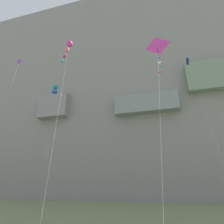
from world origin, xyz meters
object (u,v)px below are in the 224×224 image
at_px(kite_diamond_low_center, 18,66).
at_px(kite_box_far_left, 55,89).
at_px(kite_diamond_upper_left, 190,69).
at_px(kite_windsock_near_cliff, 67,50).
at_px(kite_diamond_mid_left, 158,48).

height_order(kite_diamond_low_center, kite_box_far_left, kite_diamond_low_center).
relative_size(kite_box_far_left, kite_diamond_upper_left, 1.19).
height_order(kite_diamond_low_center, kite_windsock_near_cliff, kite_diamond_low_center).
xyz_separation_m(kite_diamond_mid_left, kite_windsock_near_cliff, (-11.39, 2.04, 4.02)).
bearing_deg(kite_diamond_mid_left, kite_diamond_low_center, 157.92).
bearing_deg(kite_diamond_upper_left, kite_diamond_low_center, -178.26).
height_order(kite_diamond_low_center, kite_diamond_upper_left, kite_diamond_low_center).
relative_size(kite_diamond_upper_left, kite_windsock_near_cliff, 1.14).
relative_size(kite_diamond_mid_left, kite_box_far_left, 0.63).
bearing_deg(kite_box_far_left, kite_diamond_upper_left, -16.45).
distance_m(kite_box_far_left, kite_diamond_upper_left, 33.27).
bearing_deg(kite_windsock_near_cliff, kite_diamond_low_center, 151.18).
bearing_deg(kite_diamond_upper_left, kite_box_far_left, 163.55).
height_order(kite_diamond_mid_left, kite_windsock_near_cliff, kite_windsock_near_cliff).
bearing_deg(kite_diamond_upper_left, kite_diamond_mid_left, -111.27).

